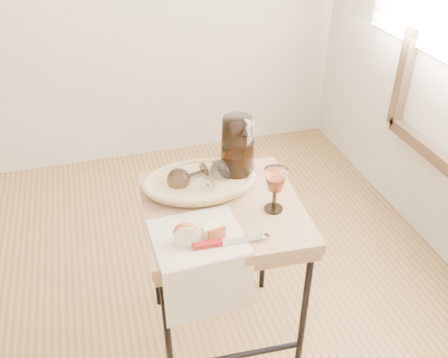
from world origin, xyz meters
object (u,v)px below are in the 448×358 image
object	(u,v)px
wine_goblet	(275,190)
pitcher	(238,150)
goblet_lying_b	(216,177)
table_knife	(228,241)
goblet_lying_a	(190,175)
side_table	(223,277)
apple_half	(186,233)
bread_basket	(200,184)
tea_towel	(198,237)

from	to	relation	value
wine_goblet	pitcher	bearing A→B (deg)	106.60
goblet_lying_b	table_knife	xyz separation A→B (m)	(-0.04, -0.29, -0.04)
goblet_lying_a	table_knife	size ratio (longest dim) A/B	0.58
side_table	goblet_lying_a	world-z (taller)	goblet_lying_a
apple_half	table_knife	size ratio (longest dim) A/B	0.34
goblet_lying_b	bread_basket	bearing A→B (deg)	112.25
bread_basket	goblet_lying_a	bearing A→B (deg)	155.99
goblet_lying_b	apple_half	distance (m)	0.30
tea_towel	table_knife	distance (m)	0.10
wine_goblet	bread_basket	bearing A→B (deg)	138.52
tea_towel	goblet_lying_b	xyz separation A→B (m)	(0.12, 0.23, 0.05)
bread_basket	wine_goblet	size ratio (longest dim) A/B	2.24
pitcher	bread_basket	bearing A→B (deg)	-160.53
goblet_lying_a	goblet_lying_b	bearing A→B (deg)	138.28
tea_towel	bread_basket	world-z (taller)	bread_basket
wine_goblet	apple_half	world-z (taller)	wine_goblet
bread_basket	goblet_lying_a	xyz separation A→B (m)	(-0.03, 0.02, 0.03)
side_table	apple_half	xyz separation A→B (m)	(-0.16, -0.16, 0.38)
goblet_lying_a	side_table	bearing A→B (deg)	104.08
goblet_lying_a	pitcher	xyz separation A→B (m)	(0.18, 0.01, 0.07)
pitcher	wine_goblet	size ratio (longest dim) A/B	1.80
side_table	bread_basket	world-z (taller)	bread_basket
tea_towel	table_knife	bearing A→B (deg)	-38.14
wine_goblet	table_knife	xyz separation A→B (m)	(-0.20, -0.13, -0.06)
pitcher	table_knife	size ratio (longest dim) A/B	1.22
tea_towel	goblet_lying_b	size ratio (longest dim) A/B	2.00
bread_basket	table_knife	distance (m)	0.31
side_table	wine_goblet	bearing A→B (deg)	-23.80
side_table	wine_goblet	distance (m)	0.45
goblet_lying_b	tea_towel	bearing A→B (deg)	-163.82
table_knife	pitcher	bearing A→B (deg)	70.96
goblet_lying_b	table_knife	size ratio (longest dim) A/B	0.60
side_table	pitcher	bearing A→B (deg)	55.58
side_table	table_knife	distance (m)	0.41
tea_towel	goblet_lying_b	world-z (taller)	goblet_lying_b
goblet_lying_b	pitcher	size ratio (longest dim) A/B	0.49
pitcher	wine_goblet	bearing A→B (deg)	-63.77
apple_half	table_knife	distance (m)	0.13
goblet_lying_b	wine_goblet	xyz separation A→B (m)	(0.16, -0.16, 0.02)
pitcher	wine_goblet	distance (m)	0.22
goblet_lying_b	apple_half	xyz separation A→B (m)	(-0.16, -0.25, -0.01)
goblet_lying_a	table_knife	xyz separation A→B (m)	(0.04, -0.33, -0.04)
goblet_lying_a	wine_goblet	distance (m)	0.31
pitcher	goblet_lying_a	bearing A→B (deg)	-167.33
side_table	apple_half	bearing A→B (deg)	-135.14
pitcher	apple_half	distance (m)	0.40
goblet_lying_a	apple_half	bearing A→B (deg)	57.16
tea_towel	wine_goblet	bearing A→B (deg)	12.07
bread_basket	apple_half	distance (m)	0.29
side_table	goblet_lying_a	distance (m)	0.42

